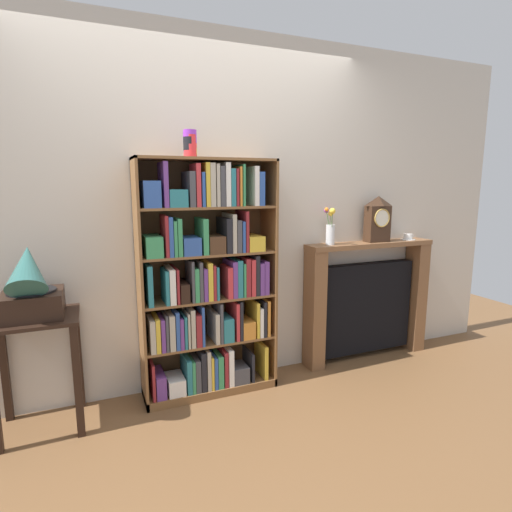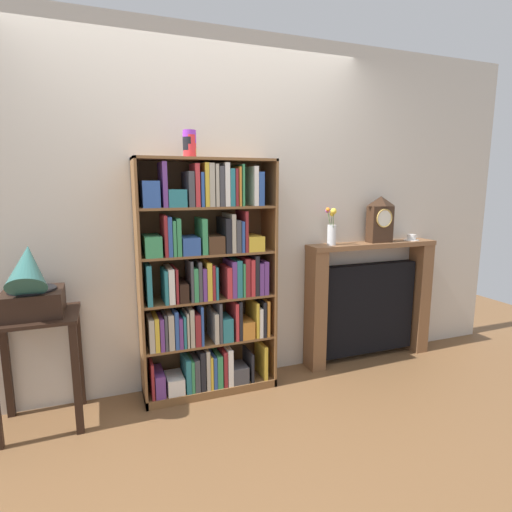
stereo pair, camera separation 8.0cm
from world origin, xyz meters
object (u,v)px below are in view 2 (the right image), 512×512
gramophone (31,287)px  fireplace_mantel (369,302)px  bookshelf (207,286)px  teacup_with_saucer (411,238)px  cup_stack (190,144)px  side_table_left (38,347)px  mantel_clock (380,219)px  flower_vase (332,229)px

gramophone → fireplace_mantel: 2.59m
bookshelf → teacup_with_saucer: 1.87m
gramophone → teacup_with_saucer: (2.95, 0.16, 0.14)m
cup_stack → fireplace_mantel: (1.55, 0.09, -1.27)m
bookshelf → cup_stack: bearing=-174.2°
side_table_left → mantel_clock: size_ratio=1.88×
cup_stack → mantel_clock: 1.71m
bookshelf → cup_stack: (-0.10, -0.01, 0.98)m
mantel_clock → flower_vase: 0.47m
fireplace_mantel → teacup_with_saucer: bearing=-2.5°
fireplace_mantel → teacup_with_saucer: (0.40, -0.02, 0.55)m
fireplace_mantel → teacup_with_saucer: teacup_with_saucer is taller
side_table_left → fireplace_mantel: size_ratio=0.62×
side_table_left → fireplace_mantel: 2.55m
bookshelf → gramophone: bookshelf is taller
cup_stack → mantel_clock: size_ratio=0.46×
fireplace_mantel → flower_vase: size_ratio=3.90×
gramophone → flower_vase: (2.14, 0.15, 0.25)m
side_table_left → gramophone: 0.40m
bookshelf → fireplace_mantel: bookshelf is taller
side_table_left → flower_vase: (2.14, 0.11, 0.64)m
cup_stack → gramophone: cup_stack is taller
bookshelf → cup_stack: cup_stack is taller
gramophone → mantel_clock: bearing=3.4°
fireplace_mantel → flower_vase: bearing=-177.1°
teacup_with_saucer → mantel_clock: bearing=-179.5°
teacup_with_saucer → cup_stack: bearing=-178.0°
fireplace_mantel → mantel_clock: 0.72m
gramophone → flower_vase: bearing=4.1°
bookshelf → side_table_left: bearing=-177.1°
side_table_left → teacup_with_saucer: bearing=2.2°
cup_stack → side_table_left: bearing=-177.4°
bookshelf → mantel_clock: 1.57m
cup_stack → teacup_with_saucer: (1.96, 0.07, -0.73)m
gramophone → bookshelf: bearing=5.1°
gramophone → fireplace_mantel: bearing=3.9°
fireplace_mantel → cup_stack: bearing=-176.8°
fireplace_mantel → flower_vase: flower_vase is taller
flower_vase → teacup_with_saucer: bearing=0.2°
bookshelf → gramophone: size_ratio=3.38×
gramophone → teacup_with_saucer: 2.96m
cup_stack → teacup_with_saucer: cup_stack is taller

